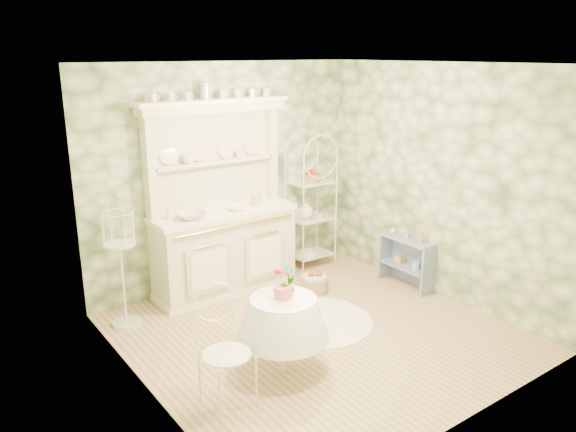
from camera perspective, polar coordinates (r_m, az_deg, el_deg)
floor at (r=5.94m, az=2.90°, el=-11.82°), size 3.60×3.60×0.00m
ceiling at (r=5.24m, az=3.33°, el=15.20°), size 3.60×3.60×0.00m
wall_left at (r=4.57m, az=-14.77°, el=-2.77°), size 3.60×3.60×0.00m
wall_right at (r=6.69m, az=15.20°, el=3.23°), size 3.60×3.60×0.00m
wall_back at (r=6.88m, az=-6.39°, el=4.07°), size 3.60×3.60×0.00m
wall_front at (r=4.26m, az=18.54°, el=-4.49°), size 3.60×3.60×0.00m
kitchen_dresser at (r=6.60m, az=-6.63°, el=1.69°), size 1.87×0.61×2.29m
bakers_rack at (r=7.47m, az=2.33°, el=1.51°), size 0.56×0.40×1.78m
side_shelf at (r=7.09m, az=11.98°, el=-4.57°), size 0.30×0.74×0.63m
round_table at (r=5.17m, az=-0.49°, el=-12.22°), size 0.80×0.80×0.66m
cafe_chair at (r=4.70m, az=-6.23°, el=-13.73°), size 0.52×0.52×0.92m
birdcage_stand at (r=6.05m, az=-16.60°, el=-4.19°), size 0.39×0.39×1.50m
floor_basket at (r=6.85m, az=2.69°, el=-6.81°), size 0.41×0.41×0.22m
lace_rug at (r=6.18m, az=2.85°, el=-10.60°), size 1.54×1.54×0.01m
bowl_floral at (r=6.35m, az=-9.77°, el=-0.22°), size 0.40×0.40×0.08m
bowl_white at (r=6.63m, az=-5.23°, el=0.66°), size 0.29×0.29×0.07m
cup_left at (r=6.48m, az=-10.06°, el=5.50°), size 0.16×0.16×0.11m
cup_right at (r=6.79m, az=-5.05°, el=6.18°), size 0.11×0.11×0.08m
potted_geranium at (r=4.96m, az=0.06°, el=-6.85°), size 0.20×0.17×0.31m
bottle_amber at (r=6.85m, az=13.34°, el=-2.14°), size 0.07×0.07×0.17m
bottle_blue at (r=6.99m, az=12.00°, el=-1.92°), size 0.06×0.06×0.11m
bottle_glass at (r=7.14m, az=10.60°, el=-1.49°), size 0.06×0.06×0.08m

